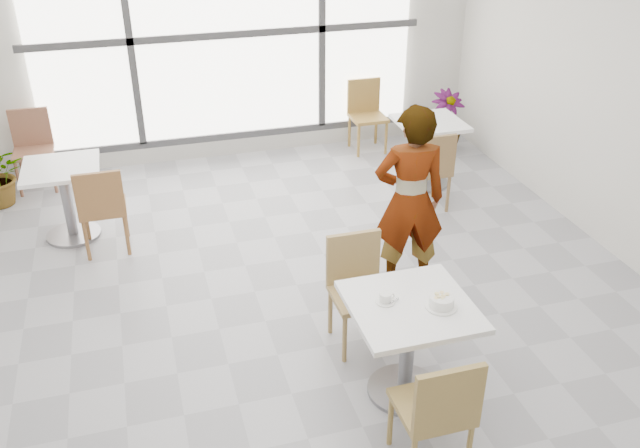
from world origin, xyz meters
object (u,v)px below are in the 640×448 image
object	(u,v)px
coffee_cup	(386,298)
bg_chair_left_far	(33,144)
bg_chair_right_far	(366,110)
bg_chair_left_near	(102,205)
bg_chair_right_near	(430,166)
chair_near	(438,408)
bg_table_left	(65,191)
chair_far	(357,282)
person	(410,201)
bg_table_right	(428,144)
oatmeal_bowl	(441,302)
main_table	(409,332)
plant_right	(446,122)

from	to	relation	value
coffee_cup	bg_chair_left_far	distance (m)	4.94
bg_chair_right_far	bg_chair_left_near	bearing A→B (deg)	-151.03
bg_chair_right_far	bg_chair_right_near	bearing A→B (deg)	-88.15
chair_near	bg_table_left	world-z (taller)	chair_near
bg_chair_left_far	chair_far	bearing A→B (deg)	-54.74
coffee_cup	bg_chair_right_near	world-z (taller)	bg_chair_right_near
bg_table_left	bg_chair_left_near	bearing A→B (deg)	-51.61
coffee_cup	person	xyz separation A→B (m)	(0.66, 1.19, 0.04)
chair_near	bg_table_right	distance (m)	4.13
bg_table_left	chair_far	bearing A→B (deg)	-46.45
person	bg_chair_right_far	bearing A→B (deg)	-94.11
chair_near	chair_far	world-z (taller)	same
coffee_cup	bg_chair_right_far	xyz separation A→B (m)	(1.38, 4.24, -0.28)
person	bg_chair_left_far	size ratio (longest dim) A/B	1.89
oatmeal_bowl	chair_far	bearing A→B (deg)	111.11
chair_near	coffee_cup	world-z (taller)	chair_near
coffee_cup	bg_chair_left_near	distance (m)	3.08
oatmeal_bowl	coffee_cup	bearing A→B (deg)	154.47
main_table	bg_chair_right_near	world-z (taller)	bg_chair_right_near
bg_chair_right_far	chair_near	bearing A→B (deg)	-104.91
oatmeal_bowl	coffee_cup	xyz separation A→B (m)	(-0.32, 0.15, -0.01)
chair_near	chair_far	bearing A→B (deg)	-88.84
bg_chair_left_near	bg_chair_right_far	bearing A→B (deg)	-151.03
bg_chair_right_far	plant_right	distance (m)	1.00
oatmeal_bowl	bg_chair_left_near	distance (m)	3.40
chair_far	person	bearing A→B (deg)	41.65
bg_chair_left_near	bg_chair_right_far	world-z (taller)	same
chair_far	bg_chair_left_far	bearing A→B (deg)	125.26
bg_chair_left_near	plant_right	distance (m)	4.34
coffee_cup	bg_table_right	size ratio (longest dim) A/B	0.21
chair_far	person	distance (m)	0.92
oatmeal_bowl	coffee_cup	size ratio (longest dim) A/B	1.32
chair_far	plant_right	xyz separation A→B (m)	(2.28, 3.26, -0.12)
chair_near	bg_table_left	distance (m)	4.26
bg_table_right	bg_chair_left_near	size ratio (longest dim) A/B	0.86
person	bg_chair_left_far	xyz separation A→B (m)	(-3.19, 3.04, -0.32)
main_table	coffee_cup	world-z (taller)	coffee_cup
chair_near	bg_chair_left_far	world-z (taller)	same
chair_near	chair_far	distance (m)	1.38
chair_far	bg_table_right	bearing A→B (deg)	55.49
bg_table_right	plant_right	xyz separation A→B (m)	(0.62, 0.84, -0.10)
chair_far	bg_table_right	size ratio (longest dim) A/B	1.16
oatmeal_bowl	bg_table_right	xyz separation A→B (m)	(1.36, 3.20, -0.31)
chair_far	plant_right	bearing A→B (deg)	55.02
bg_chair_left_far	plant_right	bearing A→B (deg)	-4.17
chair_near	oatmeal_bowl	size ratio (longest dim) A/B	4.14
main_table	bg_table_left	bearing A→B (deg)	127.66
bg_chair_right_near	bg_chair_left_near	bearing A→B (deg)	-0.68
chair_far	plant_right	world-z (taller)	chair_far
bg_table_left	plant_right	distance (m)	4.55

